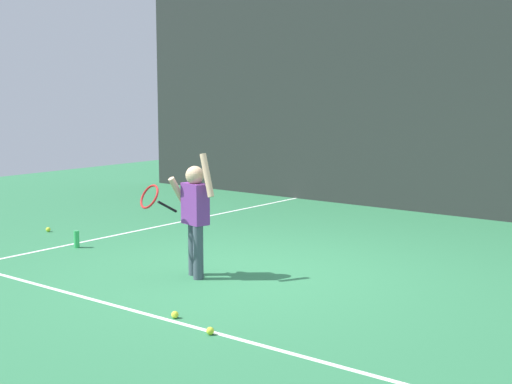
{
  "coord_description": "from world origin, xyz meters",
  "views": [
    {
      "loc": [
        4.89,
        -6.1,
        2.03
      ],
      "look_at": [
        -0.18,
        0.38,
        0.85
      ],
      "focal_mm": 51.41,
      "sensor_mm": 36.0,
      "label": 1
    }
  ],
  "objects_px": {
    "tennis_ball_1": "(48,230)",
    "tennis_ball_2": "(175,315)",
    "water_bottle": "(77,239)",
    "tennis_ball_0": "(210,331)",
    "tennis_player": "(193,211)"
  },
  "relations": [
    {
      "from": "tennis_player",
      "to": "tennis_ball_0",
      "type": "distance_m",
      "value": 2.01
    },
    {
      "from": "tennis_ball_0",
      "to": "tennis_player",
      "type": "bearing_deg",
      "value": 136.88
    },
    {
      "from": "tennis_player",
      "to": "tennis_ball_2",
      "type": "xyz_separation_m",
      "value": [
        0.84,
        -1.16,
        -0.69
      ]
    },
    {
      "from": "tennis_ball_1",
      "to": "tennis_player",
      "type": "bearing_deg",
      "value": -9.56
    },
    {
      "from": "tennis_ball_1",
      "to": "water_bottle",
      "type": "bearing_deg",
      "value": -19.54
    },
    {
      "from": "tennis_ball_0",
      "to": "tennis_ball_2",
      "type": "xyz_separation_m",
      "value": [
        -0.54,
        0.13,
        0.0
      ]
    },
    {
      "from": "tennis_ball_1",
      "to": "tennis_ball_2",
      "type": "distance_m",
      "value": 4.52
    },
    {
      "from": "tennis_player",
      "to": "tennis_ball_0",
      "type": "bearing_deg",
      "value": -30.16
    },
    {
      "from": "tennis_ball_1",
      "to": "tennis_ball_2",
      "type": "relative_size",
      "value": 1.0
    },
    {
      "from": "tennis_ball_1",
      "to": "tennis_ball_0",
      "type": "bearing_deg",
      "value": -21.47
    },
    {
      "from": "water_bottle",
      "to": "tennis_ball_0",
      "type": "bearing_deg",
      "value": -22.09
    },
    {
      "from": "tennis_ball_2",
      "to": "tennis_ball_0",
      "type": "bearing_deg",
      "value": -13.97
    },
    {
      "from": "water_bottle",
      "to": "tennis_ball_1",
      "type": "bearing_deg",
      "value": 160.46
    },
    {
      "from": "water_bottle",
      "to": "tennis_ball_1",
      "type": "relative_size",
      "value": 3.33
    },
    {
      "from": "tennis_player",
      "to": "tennis_ball_2",
      "type": "relative_size",
      "value": 20.46
    }
  ]
}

